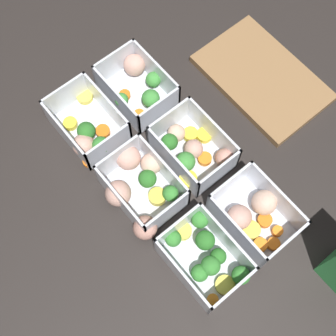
% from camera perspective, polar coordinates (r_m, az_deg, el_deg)
% --- Properties ---
extents(ground_plane, '(4.00, 4.00, 0.00)m').
position_cam_1_polar(ground_plane, '(0.95, 0.00, -0.58)').
color(ground_plane, '#282321').
extents(container_near_left, '(0.17, 0.12, 0.07)m').
position_cam_1_polar(container_near_left, '(0.98, -9.73, 4.58)').
color(container_near_left, silver).
rests_on(container_near_left, ground_plane).
extents(container_near_center, '(0.19, 0.15, 0.07)m').
position_cam_1_polar(container_near_center, '(0.92, -3.51, -2.20)').
color(container_near_center, silver).
rests_on(container_near_center, ground_plane).
extents(container_near_right, '(0.17, 0.12, 0.07)m').
position_cam_1_polar(container_near_right, '(0.88, 4.63, -10.67)').
color(container_near_right, silver).
rests_on(container_near_right, ground_plane).
extents(container_far_left, '(0.16, 0.12, 0.07)m').
position_cam_1_polar(container_far_left, '(1.02, -3.65, 10.07)').
color(container_far_left, silver).
rests_on(container_far_left, ground_plane).
extents(container_far_center, '(0.16, 0.13, 0.07)m').
position_cam_1_polar(container_far_center, '(0.95, 2.97, 2.23)').
color(container_far_center, silver).
rests_on(container_far_center, ground_plane).
extents(container_far_right, '(0.16, 0.11, 0.07)m').
position_cam_1_polar(container_far_right, '(0.91, 10.49, -5.63)').
color(container_far_right, silver).
rests_on(container_far_right, ground_plane).
extents(cutting_board, '(0.28, 0.18, 0.02)m').
position_cam_1_polar(cutting_board, '(1.07, 11.39, 10.70)').
color(cutting_board, olive).
rests_on(cutting_board, ground_plane).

